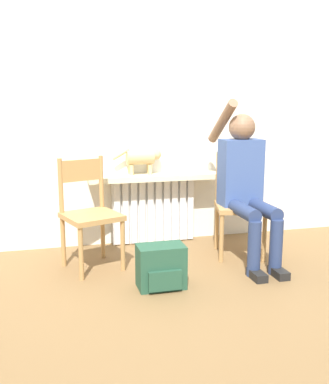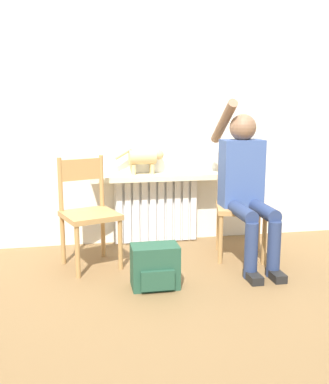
{
  "view_description": "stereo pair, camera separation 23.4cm",
  "coord_description": "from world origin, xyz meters",
  "views": [
    {
      "loc": [
        -0.92,
        -2.81,
        1.28
      ],
      "look_at": [
        0.0,
        0.75,
        0.56
      ],
      "focal_mm": 42.0,
      "sensor_mm": 36.0,
      "label": 1
    },
    {
      "loc": [
        -0.7,
        -2.86,
        1.28
      ],
      "look_at": [
        0.0,
        0.75,
        0.56
      ],
      "focal_mm": 42.0,
      "sensor_mm": 36.0,
      "label": 2
    }
  ],
  "objects": [
    {
      "name": "windowsill",
      "position": [
        0.0,
        1.09,
        0.63
      ],
      "size": [
        1.21,
        0.23,
        0.05
      ],
      "color": "beige",
      "rests_on": "radiator"
    },
    {
      "name": "cat",
      "position": [
        -0.11,
        1.11,
        0.81
      ],
      "size": [
        0.45,
        0.13,
        0.25
      ],
      "color": "#DBB77A",
      "rests_on": "windowsill"
    },
    {
      "name": "chair_left",
      "position": [
        -0.64,
        0.64,
        0.45
      ],
      "size": [
        0.51,
        0.51,
        0.87
      ],
      "rotation": [
        0.0,
        0.0,
        0.34
      ],
      "color": "#B2844C",
      "rests_on": "ground_plane"
    },
    {
      "name": "person",
      "position": [
        0.62,
        0.52,
        0.67
      ],
      "size": [
        0.36,
        1.04,
        1.32
      ],
      "color": "navy",
      "rests_on": "ground_plane"
    },
    {
      "name": "window_glass",
      "position": [
        0.0,
        1.2,
        1.3
      ],
      "size": [
        1.16,
        0.01,
        1.28
      ],
      "color": "white",
      "rests_on": "windowsill"
    },
    {
      "name": "radiator",
      "position": [
        -0.0,
        1.15,
        0.3
      ],
      "size": [
        0.77,
        0.08,
        0.6
      ],
      "color": "white",
      "rests_on": "ground_plane"
    },
    {
      "name": "ground_plane",
      "position": [
        0.0,
        0.0,
        0.0
      ],
      "size": [
        12.0,
        12.0,
        0.0
      ],
      "primitive_type": "plane",
      "color": "brown"
    },
    {
      "name": "chair_right",
      "position": [
        0.63,
        0.64,
        0.45
      ],
      "size": [
        0.49,
        0.49,
        0.87
      ],
      "rotation": [
        0.0,
        0.0,
        -0.26
      ],
      "color": "#B2844C",
      "rests_on": "ground_plane"
    },
    {
      "name": "backpack",
      "position": [
        -0.19,
        0.1,
        0.15
      ],
      "size": [
        0.33,
        0.23,
        0.31
      ],
      "color": "#234C38",
      "rests_on": "ground_plane"
    },
    {
      "name": "wall_with_window",
      "position": [
        0.0,
        1.23,
        1.35
      ],
      "size": [
        7.0,
        0.06,
        2.7
      ],
      "color": "white",
      "rests_on": "ground_plane"
    }
  ]
}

